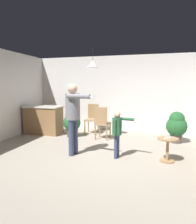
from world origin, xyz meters
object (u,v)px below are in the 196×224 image
object	(u,v)px
dining_chair_near_wall	(102,122)
potted_plant_by_wall	(72,122)
side_table_by_couch	(168,147)
spare_remote_on_table	(168,138)
dining_chair_by_counter	(92,117)
person_adult	(73,111)
person_child	(117,129)
potted_plant_corner	(177,126)
kitchen_counter	(43,120)

from	to	relation	value
dining_chair_near_wall	potted_plant_by_wall	size ratio (longest dim) A/B	1.16
side_table_by_couch	spare_remote_on_table	size ratio (longest dim) A/B	4.00
dining_chair_by_counter	dining_chair_near_wall	size ratio (longest dim) A/B	1.00
person_adult	dining_chair_near_wall	bearing A→B (deg)	-178.75
person_child	potted_plant_corner	distance (m)	2.24
person_adult	spare_remote_on_table	distance (m)	2.16
potted_plant_by_wall	spare_remote_on_table	size ratio (longest dim) A/B	6.62
kitchen_counter	spare_remote_on_table	xyz separation A→B (m)	(3.93, -1.70, 0.06)
kitchen_counter	potted_plant_corner	world-z (taller)	kitchen_counter
spare_remote_on_table	dining_chair_near_wall	bearing A→B (deg)	140.57
kitchen_counter	person_adult	xyz separation A→B (m)	(1.83, -1.76, 0.56)
spare_remote_on_table	dining_chair_by_counter	bearing A→B (deg)	136.49
kitchen_counter	dining_chair_by_counter	world-z (taller)	dining_chair_by_counter
kitchen_counter	person_adult	bearing A→B (deg)	-43.97
kitchen_counter	potted_plant_corner	xyz separation A→B (m)	(4.27, 0.02, 0.02)
dining_chair_near_wall	spare_remote_on_table	xyz separation A→B (m)	(1.81, -1.49, -0.01)
side_table_by_couch	potted_plant_by_wall	bearing A→B (deg)	151.64
person_adult	potted_plant_by_wall	distance (m)	1.90
kitchen_counter	dining_chair_by_counter	size ratio (longest dim) A/B	1.26
dining_chair_by_counter	potted_plant_corner	world-z (taller)	dining_chair_by_counter
person_adult	dining_chair_by_counter	distance (m)	2.37
kitchen_counter	person_child	xyz separation A→B (m)	(2.86, -1.71, 0.18)
dining_chair_near_wall	potted_plant_corner	world-z (taller)	dining_chair_near_wall
spare_remote_on_table	potted_plant_corner	bearing A→B (deg)	78.90
person_adult	spare_remote_on_table	bearing A→B (deg)	103.69
kitchen_counter	side_table_by_couch	world-z (taller)	kitchen_counter
dining_chair_by_counter	kitchen_counter	bearing A→B (deg)	20.81
side_table_by_couch	dining_chair_by_counter	bearing A→B (deg)	137.23
side_table_by_couch	dining_chair_by_counter	world-z (taller)	dining_chair_by_counter
kitchen_counter	spare_remote_on_table	world-z (taller)	kitchen_counter
side_table_by_couch	potted_plant_by_wall	size ratio (longest dim) A/B	0.60
kitchen_counter	side_table_by_couch	distance (m)	4.27
person_adult	potted_plant_corner	bearing A→B (deg)	138.08
kitchen_counter	potted_plant_by_wall	xyz separation A→B (m)	(1.09, -0.11, -0.00)
potted_plant_by_wall	side_table_by_couch	bearing A→B (deg)	-28.36
person_child	dining_chair_near_wall	bearing A→B (deg)	-140.41
dining_chair_by_counter	dining_chair_near_wall	xyz separation A→B (m)	(0.54, -0.75, 0.00)
kitchen_counter	dining_chair_near_wall	xyz separation A→B (m)	(2.12, -0.21, 0.07)
dining_chair_by_counter	potted_plant_corner	bearing A→B (deg)	171.07
kitchen_counter	potted_plant_corner	size ratio (longest dim) A/B	1.40
person_adult	potted_plant_corner	distance (m)	3.07
person_child	dining_chair_by_counter	distance (m)	2.59
person_child	dining_chair_by_counter	bearing A→B (deg)	-136.88
dining_chair_near_wall	potted_plant_corner	size ratio (longest dim) A/B	1.11
person_adult	person_child	world-z (taller)	person_adult
dining_chair_by_counter	person_child	bearing A→B (deg)	121.61
dining_chair_near_wall	potted_plant_corner	distance (m)	2.16
kitchen_counter	potted_plant_corner	bearing A→B (deg)	0.33
spare_remote_on_table	potted_plant_by_wall	bearing A→B (deg)	150.81
potted_plant_corner	dining_chair_near_wall	bearing A→B (deg)	-173.86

